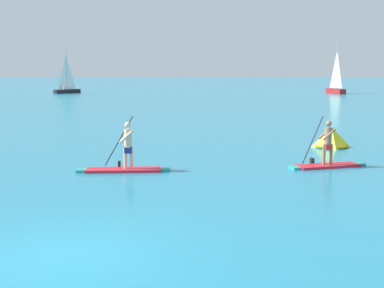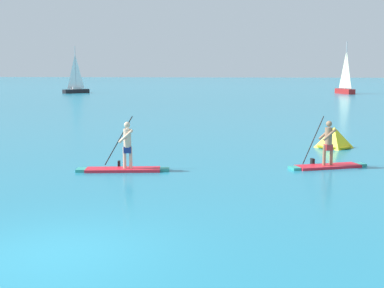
# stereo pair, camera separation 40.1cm
# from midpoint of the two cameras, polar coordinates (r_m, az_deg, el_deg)

# --- Properties ---
(ground) EXTENTS (440.00, 440.00, 0.00)m
(ground) POSITION_cam_midpoint_polar(r_m,az_deg,el_deg) (10.14, -15.37, -11.92)
(ground) COLOR teal
(paddleboarder_mid_center) EXTENTS (3.22, 1.09, 1.91)m
(paddleboarder_mid_center) POSITION_cam_midpoint_polar(r_m,az_deg,el_deg) (17.57, -8.24, -1.91)
(paddleboarder_mid_center) COLOR red
(paddleboarder_mid_center) RESTS_ON ground
(paddleboarder_far_right) EXTENTS (2.86, 1.54, 1.86)m
(paddleboarder_far_right) POSITION_cam_midpoint_polar(r_m,az_deg,el_deg) (18.72, 14.36, -1.41)
(paddleboarder_far_right) COLOR red
(paddleboarder_far_right) RESTS_ON ground
(race_marker_buoy) EXTENTS (1.52, 1.52, 0.92)m
(race_marker_buoy) POSITION_cam_midpoint_polar(r_m,az_deg,el_deg) (23.61, 14.91, 0.62)
(race_marker_buoy) COLOR yellow
(race_marker_buoy) RESTS_ON ground
(sailboat_left_horizon) EXTENTS (3.25, 3.82, 6.84)m
(sailboat_left_horizon) POSITION_cam_midpoint_polar(r_m,az_deg,el_deg) (77.56, -14.03, 6.35)
(sailboat_left_horizon) COLOR black
(sailboat_left_horizon) RESTS_ON ground
(sailboat_right_horizon) EXTENTS (2.30, 4.26, 7.43)m
(sailboat_right_horizon) POSITION_cam_midpoint_polar(r_m,az_deg,el_deg) (76.93, 15.73, 6.31)
(sailboat_right_horizon) COLOR #A51E1E
(sailboat_right_horizon) RESTS_ON ground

